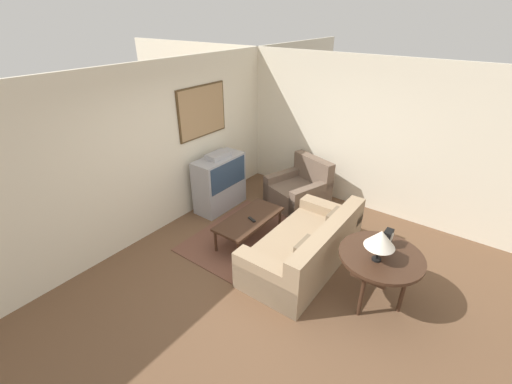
% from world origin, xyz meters
% --- Properties ---
extents(ground_plane, '(12.00, 12.00, 0.00)m').
position_xyz_m(ground_plane, '(0.00, 0.00, 0.00)').
color(ground_plane, brown).
extents(wall_back, '(12.00, 0.10, 2.70)m').
position_xyz_m(wall_back, '(0.02, 2.13, 1.36)').
color(wall_back, beige).
rests_on(wall_back, ground_plane).
extents(wall_right, '(0.06, 12.00, 2.70)m').
position_xyz_m(wall_right, '(2.63, 0.00, 1.35)').
color(wall_right, beige).
rests_on(wall_right, ground_plane).
extents(area_rug, '(1.95, 1.71, 0.01)m').
position_xyz_m(area_rug, '(0.46, 0.62, 0.01)').
color(area_rug, brown).
rests_on(area_rug, ground_plane).
extents(tv, '(0.99, 0.46, 1.09)m').
position_xyz_m(tv, '(0.97, 1.76, 0.51)').
color(tv, '#9E9EA3').
rests_on(tv, ground_plane).
extents(couch, '(1.99, 1.01, 0.80)m').
position_xyz_m(couch, '(0.45, -0.36, 0.29)').
color(couch, '#9E8466').
rests_on(couch, ground_plane).
extents(armchair, '(1.17, 1.16, 0.89)m').
position_xyz_m(armchair, '(1.94, 0.63, 0.29)').
color(armchair, brown).
rests_on(armchair, ground_plane).
extents(coffee_table, '(1.20, 0.55, 0.42)m').
position_xyz_m(coffee_table, '(0.45, 0.67, 0.38)').
color(coffee_table, '#3D2619').
rests_on(coffee_table, ground_plane).
extents(console_table, '(1.01, 1.01, 0.72)m').
position_xyz_m(console_table, '(0.38, -1.41, 0.65)').
color(console_table, '#3D2619').
rests_on(console_table, ground_plane).
extents(table_lamp, '(0.35, 0.35, 0.41)m').
position_xyz_m(table_lamp, '(0.25, -1.39, 1.02)').
color(table_lamp, black).
rests_on(table_lamp, console_table).
extents(mantel_clock, '(0.15, 0.10, 0.23)m').
position_xyz_m(mantel_clock, '(0.59, -1.39, 0.83)').
color(mantel_clock, black).
rests_on(mantel_clock, console_table).
extents(remote, '(0.09, 0.17, 0.02)m').
position_xyz_m(remote, '(0.42, 0.59, 0.43)').
color(remote, black).
rests_on(remote, coffee_table).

